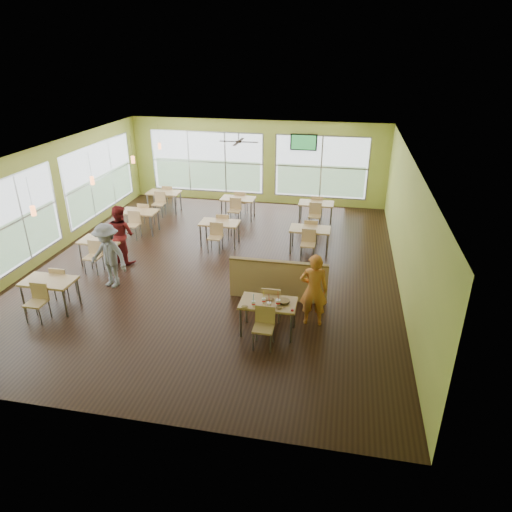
% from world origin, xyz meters
% --- Properties ---
extents(room, '(12.00, 12.04, 3.20)m').
position_xyz_m(room, '(0.00, 0.00, 1.60)').
color(room, black).
rests_on(room, ground).
extents(window_bays, '(9.24, 10.24, 2.38)m').
position_xyz_m(window_bays, '(-2.65, 3.08, 1.48)').
color(window_bays, white).
rests_on(window_bays, room).
extents(main_table, '(1.22, 1.52, 0.87)m').
position_xyz_m(main_table, '(2.00, -3.00, 0.63)').
color(main_table, tan).
rests_on(main_table, floor).
extents(half_wall_divider, '(2.40, 0.14, 1.04)m').
position_xyz_m(half_wall_divider, '(2.00, -1.55, 0.52)').
color(half_wall_divider, tan).
rests_on(half_wall_divider, floor).
extents(dining_tables, '(6.92, 8.72, 0.87)m').
position_xyz_m(dining_tables, '(-1.05, 1.71, 0.63)').
color(dining_tables, tan).
rests_on(dining_tables, floor).
extents(pendant_lights, '(0.11, 7.31, 0.86)m').
position_xyz_m(pendant_lights, '(-3.20, 0.68, 2.45)').
color(pendant_lights, '#2D2119').
rests_on(pendant_lights, ceiling).
extents(ceiling_fan, '(1.25, 1.25, 0.29)m').
position_xyz_m(ceiling_fan, '(-0.00, 3.00, 2.95)').
color(ceiling_fan, '#2D2119').
rests_on(ceiling_fan, ceiling).
extents(tv_backwall, '(1.00, 0.07, 0.60)m').
position_xyz_m(tv_backwall, '(1.80, 5.90, 2.45)').
color(tv_backwall, black).
rests_on(tv_backwall, wall_back).
extents(man_plaid, '(0.65, 0.45, 1.70)m').
position_xyz_m(man_plaid, '(2.92, -2.47, 0.85)').
color(man_plaid, '#D94418').
rests_on(man_plaid, floor).
extents(patron_maroon, '(0.99, 0.87, 1.70)m').
position_xyz_m(patron_maroon, '(-2.73, -0.25, 0.85)').
color(patron_maroon, maroon).
rests_on(patron_maroon, floor).
extents(patron_grey, '(1.24, 0.90, 1.72)m').
position_xyz_m(patron_grey, '(-2.36, -1.69, 0.86)').
color(patron_grey, slate).
rests_on(patron_grey, floor).
extents(cup_blue, '(0.09, 0.09, 0.33)m').
position_xyz_m(cup_blue, '(1.73, -3.22, 0.82)').
color(cup_blue, white).
rests_on(cup_blue, main_table).
extents(cup_yellow, '(0.09, 0.09, 0.31)m').
position_xyz_m(cup_yellow, '(1.92, -3.06, 0.81)').
color(cup_yellow, white).
rests_on(cup_yellow, main_table).
extents(cup_red_near, '(0.10, 0.10, 0.37)m').
position_xyz_m(cup_red_near, '(2.06, -3.25, 0.82)').
color(cup_red_near, white).
rests_on(cup_red_near, main_table).
extents(cup_red_far, '(0.11, 0.11, 0.38)m').
position_xyz_m(cup_red_far, '(2.23, -3.10, 0.83)').
color(cup_red_far, white).
rests_on(cup_red_far, main_table).
extents(food_basket, '(0.27, 0.27, 0.06)m').
position_xyz_m(food_basket, '(2.33, -2.97, 0.78)').
color(food_basket, black).
rests_on(food_basket, main_table).
extents(ketchup_cup, '(0.06, 0.06, 0.03)m').
position_xyz_m(ketchup_cup, '(2.55, -3.25, 0.76)').
color(ketchup_cup, '#A7161A').
rests_on(ketchup_cup, main_table).
extents(wrapper_left, '(0.15, 0.13, 0.04)m').
position_xyz_m(wrapper_left, '(1.56, -3.30, 0.77)').
color(wrapper_left, olive).
rests_on(wrapper_left, main_table).
extents(wrapper_mid, '(0.28, 0.27, 0.06)m').
position_xyz_m(wrapper_mid, '(2.00, -2.90, 0.78)').
color(wrapper_mid, olive).
rests_on(wrapper_mid, main_table).
extents(wrapper_right, '(0.17, 0.16, 0.03)m').
position_xyz_m(wrapper_right, '(2.26, -3.20, 0.77)').
color(wrapper_right, olive).
rests_on(wrapper_right, main_table).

